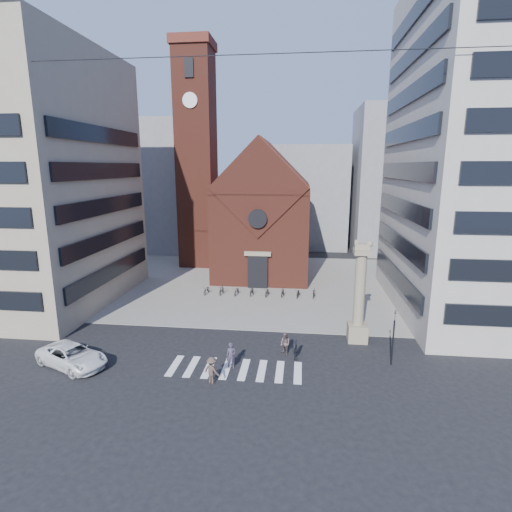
# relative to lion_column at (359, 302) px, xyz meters

# --- Properties ---
(ground) EXTENTS (120.00, 120.00, 0.00)m
(ground) POSITION_rel_lion_column_xyz_m (-10.01, -3.00, -3.46)
(ground) COLOR black
(ground) RESTS_ON ground
(piazza) EXTENTS (46.00, 30.00, 0.05)m
(piazza) POSITION_rel_lion_column_xyz_m (-10.01, 16.00, -3.43)
(piazza) COLOR gray
(piazza) RESTS_ON ground
(zebra_crossing) EXTENTS (10.20, 3.20, 0.01)m
(zebra_crossing) POSITION_rel_lion_column_xyz_m (-9.46, -6.00, -3.45)
(zebra_crossing) COLOR white
(zebra_crossing) RESTS_ON ground
(church) EXTENTS (12.00, 16.65, 18.00)m
(church) POSITION_rel_lion_column_xyz_m (-10.01, 22.04, 4.53)
(church) COLOR maroon
(church) RESTS_ON ground
(campanile) EXTENTS (5.50, 5.50, 31.20)m
(campanile) POSITION_rel_lion_column_xyz_m (-20.01, 25.00, 12.28)
(campanile) COLOR maroon
(campanile) RESTS_ON ground
(building_left) EXTENTS (18.00, 20.00, 26.00)m
(building_left) POSITION_rel_lion_column_xyz_m (-34.01, 7.00, 9.54)
(building_left) COLOR gray
(building_left) RESTS_ON ground
(building_right) EXTENTS (18.00, 22.00, 32.00)m
(building_right) POSITION_rel_lion_column_xyz_m (13.99, 9.00, 12.54)
(building_right) COLOR #B1ACA1
(building_right) RESTS_ON ground
(bg_block_left) EXTENTS (16.00, 14.00, 22.00)m
(bg_block_left) POSITION_rel_lion_column_xyz_m (-30.01, 37.00, 7.54)
(bg_block_left) COLOR gray
(bg_block_left) RESTS_ON ground
(bg_block_mid) EXTENTS (14.00, 12.00, 18.00)m
(bg_block_mid) POSITION_rel_lion_column_xyz_m (-4.01, 42.00, 5.54)
(bg_block_mid) COLOR gray
(bg_block_mid) RESTS_ON ground
(bg_block_right) EXTENTS (16.00, 14.00, 24.00)m
(bg_block_right) POSITION_rel_lion_column_xyz_m (11.99, 39.00, 8.54)
(bg_block_right) COLOR gray
(bg_block_right) RESTS_ON ground
(lion_column) EXTENTS (1.63, 1.60, 8.68)m
(lion_column) POSITION_rel_lion_column_xyz_m (0.00, 0.00, 0.00)
(lion_column) COLOR gray
(lion_column) RESTS_ON ground
(traffic_light) EXTENTS (0.13, 0.16, 4.30)m
(traffic_light) POSITION_rel_lion_column_xyz_m (1.99, -4.00, -1.17)
(traffic_light) COLOR black
(traffic_light) RESTS_ON ground
(white_car) EXTENTS (6.28, 4.70, 1.58)m
(white_car) POSITION_rel_lion_column_xyz_m (-21.47, -6.91, -2.66)
(white_car) COLOR white
(white_car) RESTS_ON ground
(pedestrian_0) EXTENTS (0.80, 0.62, 1.94)m
(pedestrian_0) POSITION_rel_lion_column_xyz_m (-9.77, -5.85, -2.49)
(pedestrian_0) COLOR #3A3246
(pedestrian_0) RESTS_ON ground
(pedestrian_1) EXTENTS (1.08, 1.07, 1.76)m
(pedestrian_1) POSITION_rel_lion_column_xyz_m (-5.95, -3.18, -2.58)
(pedestrian_1) COLOR #584A47
(pedestrian_1) RESTS_ON ground
(pedestrian_2) EXTENTS (0.57, 1.07, 1.73)m
(pedestrian_2) POSITION_rel_lion_column_xyz_m (-5.16, -4.12, -2.59)
(pedestrian_2) COLOR #292A31
(pedestrian_2) RESTS_ON ground
(pedestrian_3) EXTENTS (1.42, 1.19, 1.91)m
(pedestrian_3) POSITION_rel_lion_column_xyz_m (-10.69, -8.10, -2.50)
(pedestrian_3) COLOR #4A3831
(pedestrian_3) RESTS_ON ground
(scooter_0) EXTENTS (0.82, 1.81, 0.92)m
(scooter_0) POSITION_rel_lion_column_xyz_m (-15.62, 10.91, -2.95)
(scooter_0) COLOR black
(scooter_0) RESTS_ON piazza
(scooter_1) EXTENTS (0.68, 1.74, 1.02)m
(scooter_1) POSITION_rel_lion_column_xyz_m (-13.87, 10.91, -2.90)
(scooter_1) COLOR black
(scooter_1) RESTS_ON piazza
(scooter_2) EXTENTS (0.82, 1.81, 0.92)m
(scooter_2) POSITION_rel_lion_column_xyz_m (-12.11, 10.91, -2.95)
(scooter_2) COLOR black
(scooter_2) RESTS_ON piazza
(scooter_3) EXTENTS (0.68, 1.74, 1.02)m
(scooter_3) POSITION_rel_lion_column_xyz_m (-10.36, 10.91, -2.90)
(scooter_3) COLOR black
(scooter_3) RESTS_ON piazza
(scooter_4) EXTENTS (0.82, 1.81, 0.92)m
(scooter_4) POSITION_rel_lion_column_xyz_m (-8.61, 10.91, -2.95)
(scooter_4) COLOR black
(scooter_4) RESTS_ON piazza
(scooter_5) EXTENTS (0.68, 1.74, 1.02)m
(scooter_5) POSITION_rel_lion_column_xyz_m (-6.86, 10.91, -2.90)
(scooter_5) COLOR black
(scooter_5) RESTS_ON piazza
(scooter_6) EXTENTS (0.82, 1.81, 0.92)m
(scooter_6) POSITION_rel_lion_column_xyz_m (-5.10, 10.91, -2.95)
(scooter_6) COLOR black
(scooter_6) RESTS_ON piazza
(scooter_7) EXTENTS (0.68, 1.74, 1.02)m
(scooter_7) POSITION_rel_lion_column_xyz_m (-3.35, 10.91, -2.90)
(scooter_7) COLOR black
(scooter_7) RESTS_ON piazza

